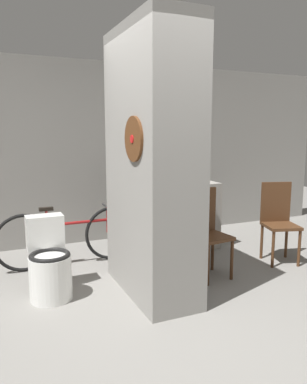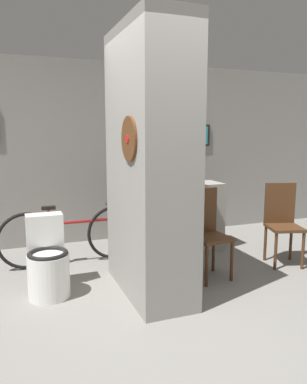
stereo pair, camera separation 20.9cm
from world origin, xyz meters
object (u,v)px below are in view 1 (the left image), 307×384
chair_by_doorway (278,219)px  chair_near_pillar (207,229)px  bicycle (70,236)px  toilet (49,265)px  bottle_tall (155,177)px

chair_by_doorway → chair_near_pillar: bearing=-159.9°
bicycle → toilet: bearing=-114.7°
toilet → bottle_tall: (1.51, 0.85, 0.69)m
chair_by_doorway → bottle_tall: (-1.27, 0.94, 0.47)m
bicycle → bottle_tall: bearing=2.7°
chair_near_pillar → chair_by_doorway: same height
chair_near_pillar → chair_by_doorway: bearing=-3.1°
chair_by_doorway → bicycle: size_ratio=0.57×
toilet → chair_near_pillar: (1.70, -0.15, 0.21)m
toilet → chair_by_doorway: bearing=-1.7°
toilet → chair_by_doorway: size_ratio=0.79×
toilet → chair_by_doorway: (2.79, -0.08, 0.21)m
chair_near_pillar → bottle_tall: bottle_tall is taller
toilet → bottle_tall: bottle_tall is taller
chair_near_pillar → bottle_tall: size_ratio=3.79×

